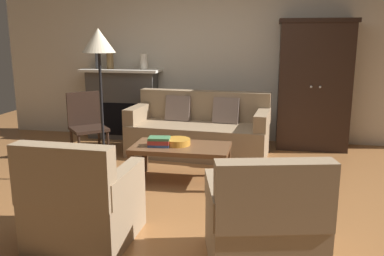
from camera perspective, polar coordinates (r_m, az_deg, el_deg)
ground_plane at (r=4.37m, az=-0.18°, el=-9.38°), size 9.60×9.60×0.00m
back_wall at (r=6.58m, az=4.00°, el=10.55°), size 7.20×0.10×2.80m
fireplace at (r=6.77m, az=-9.53°, el=3.40°), size 1.26×0.48×1.12m
armoire at (r=6.27m, az=16.45°, el=5.74°), size 1.06×0.57×1.87m
couch at (r=5.80m, az=1.01°, el=-0.52°), size 1.98×1.00×0.86m
coffee_table at (r=4.69m, az=-1.53°, el=-3.09°), size 1.10×0.60×0.42m
fruit_bowl at (r=4.71m, az=-2.04°, el=-1.92°), size 0.30×0.30×0.07m
book_stack at (r=4.66m, az=-4.54°, el=-1.89°), size 0.26×0.20×0.10m
mantel_vase_slate at (r=6.82m, az=-12.85°, el=9.32°), size 0.09×0.09×0.32m
mantel_vase_bronze at (r=6.74m, az=-11.26°, el=9.34°), size 0.11×0.11×0.31m
mantel_vase_cream at (r=6.56m, az=-6.64°, el=9.10°), size 0.11×0.11×0.24m
armchair_near_left at (r=3.46m, az=-14.87°, el=-10.27°), size 0.80×0.79×0.88m
armchair_near_right at (r=3.05m, az=9.85°, el=-13.25°), size 0.92×0.92×0.88m
side_chair_wooden at (r=5.70m, az=-14.36°, el=0.85°), size 0.62×0.62×0.90m
floor_lamp at (r=4.66m, az=-12.74°, el=10.49°), size 0.36×0.36×1.72m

